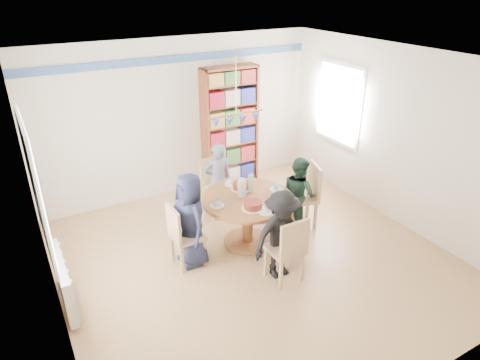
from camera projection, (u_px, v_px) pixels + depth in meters
ground at (254, 259)px, 5.96m from camera, size 5.00×5.00×0.00m
room_shell at (206, 132)px, 5.81m from camera, size 5.00×5.00×5.00m
radiator at (64, 282)px, 4.97m from camera, size 0.12×1.00×0.60m
dining_table at (248, 210)px, 6.08m from camera, size 1.30×1.30×0.75m
chair_left at (182, 233)px, 5.63m from camera, size 0.41×0.41×0.91m
chair_right at (307, 193)px, 6.56m from camera, size 0.56×0.56×1.01m
chair_far at (215, 183)px, 6.93m from camera, size 0.43×0.43×0.94m
chair_near at (289, 248)px, 5.30m from camera, size 0.42×0.42×0.94m
person_left at (191, 220)px, 5.63m from camera, size 0.45×0.67×1.32m
person_right at (299, 193)px, 6.47m from camera, size 0.47×0.59×1.17m
person_far at (218, 181)px, 6.76m from camera, size 0.49×0.36×1.26m
person_near at (281, 235)px, 5.39m from camera, size 0.81×0.48×1.22m
bookshelf at (230, 128)px, 7.73m from camera, size 1.03×0.31×2.17m
tableware at (245, 193)px, 5.98m from camera, size 1.17×1.17×0.31m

